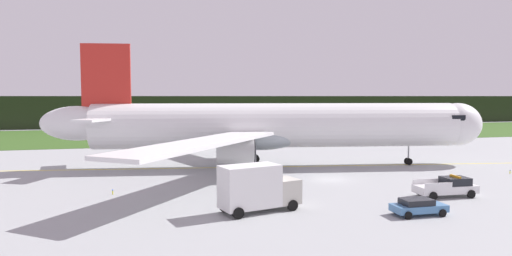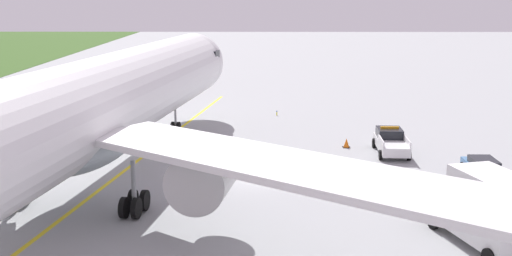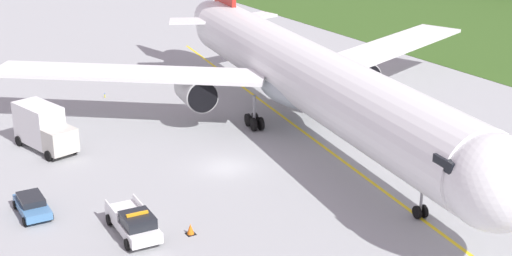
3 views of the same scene
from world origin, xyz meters
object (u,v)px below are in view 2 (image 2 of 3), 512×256
Objects in this scene: airliner at (87,111)px; apron_cone at (346,143)px; catering_truck at (485,208)px; ops_pickup_truck at (391,142)px; staff_car at (483,167)px.

airliner is 21.89m from apron_cone.
catering_truck is 20.58m from apron_cone.
airliner is 10.07× the size of ops_pickup_truck.
catering_truck is 1.64× the size of staff_car.
airliner reaches higher than apron_cone.
staff_car is (-6.45, -4.94, -0.20)m from ops_pickup_truck.
apron_cone is (8.19, 8.12, -0.33)m from staff_car.
airliner is at bearing 70.34° from catering_truck.
ops_pickup_truck is at bearing 37.45° from staff_car.
catering_truck is at bearing -177.29° from ops_pickup_truck.
ops_pickup_truck is at bearing 2.71° from catering_truck.
ops_pickup_truck is (10.74, -20.48, -4.39)m from airliner.
ops_pickup_truck is at bearing -62.34° from airliner.
airliner reaches higher than staff_car.
apron_cone is at bearing -54.18° from airliner.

